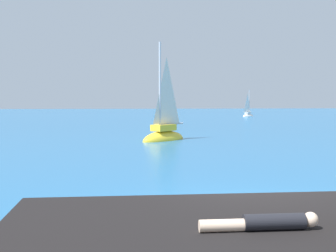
{
  "coord_description": "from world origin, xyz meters",
  "views": [
    {
      "loc": [
        -2.54,
        -10.08,
        2.69
      ],
      "look_at": [
        -0.86,
        13.13,
        1.1
      ],
      "focal_mm": 48.43,
      "sensor_mm": 36.0,
      "label": 1
    }
  ],
  "objects": [
    {
      "name": "person_sunbather",
      "position": [
        -0.67,
        -3.76,
        0.85
      ],
      "size": [
        1.76,
        0.27,
        0.25
      ],
      "rotation": [
        0.0,
        0.0,
        3.17
      ],
      "color": "black",
      "rests_on": "shore_ledge"
    },
    {
      "name": "sailboat_near",
      "position": [
        -0.85,
        16.75,
        0.35
      ],
      "size": [
        3.2,
        3.15,
        6.38
      ],
      "rotation": [
        0.0,
        0.0,
        3.91
      ],
      "color": "yellow",
      "rests_on": "ground"
    },
    {
      "name": "sailboat_far",
      "position": [
        11.77,
        46.53,
        0.2
      ],
      "size": [
        1.94,
        1.75,
        3.72
      ],
      "rotation": [
        0.0,
        0.0,
        0.68
      ],
      "color": "white",
      "rests_on": "ground"
    },
    {
      "name": "boulder_seaward",
      "position": [
        -0.34,
        -1.33,
        0.0
      ],
      "size": [
        1.41,
        1.65,
        1.07
      ],
      "primitive_type": "cube",
      "rotation": [
        0.11,
        -0.08,
        1.65
      ],
      "color": "black",
      "rests_on": "ground"
    },
    {
      "name": "ground_plane",
      "position": [
        0.0,
        0.0,
        0.0
      ],
      "size": [
        160.0,
        160.0,
        0.0
      ],
      "primitive_type": "plane",
      "color": "#236093"
    },
    {
      "name": "shore_ledge",
      "position": [
        -0.85,
        -3.19,
        0.37
      ],
      "size": [
        7.67,
        3.98,
        0.74
      ],
      "primitive_type": "cube",
      "rotation": [
        0.0,
        0.0,
        0.03
      ],
      "color": "black",
      "rests_on": "ground"
    }
  ]
}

